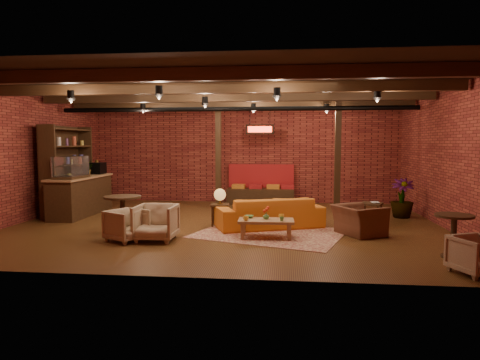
# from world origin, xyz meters

# --- Properties ---
(floor) EXTENTS (10.00, 10.00, 0.00)m
(floor) POSITION_xyz_m (0.00, 0.00, 0.00)
(floor) COLOR #391C0E
(floor) RESTS_ON ground
(ceiling) EXTENTS (10.00, 8.00, 0.02)m
(ceiling) POSITION_xyz_m (0.00, 0.00, 3.20)
(ceiling) COLOR black
(ceiling) RESTS_ON wall_back
(wall_back) EXTENTS (10.00, 0.02, 3.20)m
(wall_back) POSITION_xyz_m (0.00, 4.00, 1.60)
(wall_back) COLOR maroon
(wall_back) RESTS_ON ground
(wall_front) EXTENTS (10.00, 0.02, 3.20)m
(wall_front) POSITION_xyz_m (0.00, -4.00, 1.60)
(wall_front) COLOR maroon
(wall_front) RESTS_ON ground
(wall_left) EXTENTS (0.02, 8.00, 3.20)m
(wall_left) POSITION_xyz_m (-5.00, 0.00, 1.60)
(wall_left) COLOR maroon
(wall_left) RESTS_ON ground
(wall_right) EXTENTS (0.02, 8.00, 3.20)m
(wall_right) POSITION_xyz_m (5.00, 0.00, 1.60)
(wall_right) COLOR maroon
(wall_right) RESTS_ON ground
(ceiling_beams) EXTENTS (9.80, 6.40, 0.22)m
(ceiling_beams) POSITION_xyz_m (0.00, 0.00, 3.08)
(ceiling_beams) COLOR black
(ceiling_beams) RESTS_ON ceiling
(ceiling_pipe) EXTENTS (9.60, 0.12, 0.12)m
(ceiling_pipe) POSITION_xyz_m (0.00, 1.60, 2.85)
(ceiling_pipe) COLOR black
(ceiling_pipe) RESTS_ON ceiling
(post_left) EXTENTS (0.16, 0.16, 3.20)m
(post_left) POSITION_xyz_m (-0.60, 2.60, 1.60)
(post_left) COLOR black
(post_left) RESTS_ON ground
(post_right) EXTENTS (0.16, 0.16, 3.20)m
(post_right) POSITION_xyz_m (2.80, 2.00, 1.60)
(post_right) COLOR black
(post_right) RESTS_ON ground
(service_counter) EXTENTS (0.80, 2.50, 1.60)m
(service_counter) POSITION_xyz_m (-4.10, 1.00, 0.80)
(service_counter) COLOR black
(service_counter) RESTS_ON ground
(plant_counter) EXTENTS (0.35, 0.39, 0.30)m
(plant_counter) POSITION_xyz_m (-4.00, 1.20, 1.22)
(plant_counter) COLOR #337F33
(plant_counter) RESTS_ON service_counter
(shelving_hutch) EXTENTS (0.52, 2.00, 2.40)m
(shelving_hutch) POSITION_xyz_m (-4.50, 1.10, 1.20)
(shelving_hutch) COLOR black
(shelving_hutch) RESTS_ON ground
(banquette) EXTENTS (2.10, 0.70, 1.00)m
(banquette) POSITION_xyz_m (0.60, 3.55, 0.50)
(banquette) COLOR maroon
(banquette) RESTS_ON ground
(service_sign) EXTENTS (0.86, 0.06, 0.30)m
(service_sign) POSITION_xyz_m (0.60, 3.10, 2.35)
(service_sign) COLOR red
(service_sign) RESTS_ON ceiling
(ceiling_spotlights) EXTENTS (6.40, 4.40, 0.28)m
(ceiling_spotlights) POSITION_xyz_m (0.00, 0.00, 2.86)
(ceiling_spotlights) COLOR black
(ceiling_spotlights) RESTS_ON ceiling
(rug) EXTENTS (3.54, 3.10, 0.01)m
(rug) POSITION_xyz_m (1.05, -0.87, 0.01)
(rug) COLOR maroon
(rug) RESTS_ON floor
(sofa) EXTENTS (2.58, 1.75, 0.70)m
(sofa) POSITION_xyz_m (1.02, -0.22, 0.35)
(sofa) COLOR #C8671B
(sofa) RESTS_ON floor
(coffee_table) EXTENTS (1.14, 0.59, 0.64)m
(coffee_table) POSITION_xyz_m (0.98, -1.32, 0.34)
(coffee_table) COLOR #9E7949
(coffee_table) RESTS_ON floor
(side_table_lamp) EXTENTS (0.46, 0.46, 0.88)m
(side_table_lamp) POSITION_xyz_m (-0.14, -0.15, 0.67)
(side_table_lamp) COLOR black
(side_table_lamp) RESTS_ON floor
(round_table_left) EXTENTS (0.78, 0.78, 0.81)m
(round_table_left) POSITION_xyz_m (-2.08, -1.20, 0.55)
(round_table_left) COLOR black
(round_table_left) RESTS_ON floor
(armchair_a) EXTENTS (0.88, 0.90, 0.69)m
(armchair_a) POSITION_xyz_m (-1.75, -1.85, 0.35)
(armchair_a) COLOR beige
(armchair_a) RESTS_ON floor
(armchair_b) EXTENTS (0.78, 0.73, 0.80)m
(armchair_b) POSITION_xyz_m (-1.18, -1.77, 0.40)
(armchair_b) COLOR beige
(armchair_b) RESTS_ON floor
(armchair_right) EXTENTS (1.01, 1.14, 0.84)m
(armchair_right) POSITION_xyz_m (2.93, -0.79, 0.42)
(armchair_right) COLOR brown
(armchair_right) RESTS_ON floor
(side_table_book) EXTENTS (0.63, 0.63, 0.55)m
(side_table_book) POSITION_xyz_m (3.40, 0.34, 0.49)
(side_table_book) COLOR black
(side_table_book) RESTS_ON floor
(round_table_right) EXTENTS (0.63, 0.63, 0.74)m
(round_table_right) POSITION_xyz_m (4.22, -2.47, 0.49)
(round_table_right) COLOR black
(round_table_right) RESTS_ON floor
(armchair_far) EXTENTS (0.79, 0.77, 0.63)m
(armchair_far) POSITION_xyz_m (4.20, -3.40, 0.32)
(armchair_far) COLOR beige
(armchair_far) RESTS_ON floor
(plant_tall) EXTENTS (1.90, 1.90, 3.07)m
(plant_tall) POSITION_xyz_m (4.40, 1.46, 1.53)
(plant_tall) COLOR #4C7F4C
(plant_tall) RESTS_ON floor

